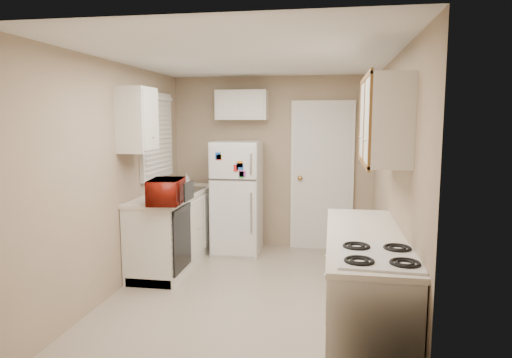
# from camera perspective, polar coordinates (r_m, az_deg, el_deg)

# --- Properties ---
(floor) EXTENTS (3.80, 3.80, 0.00)m
(floor) POSITION_cam_1_polar(r_m,az_deg,el_deg) (4.88, -0.99, -14.31)
(floor) COLOR #B6A793
(floor) RESTS_ON ground
(ceiling) EXTENTS (3.80, 3.80, 0.00)m
(ceiling) POSITION_cam_1_polar(r_m,az_deg,el_deg) (4.56, -1.06, 14.91)
(ceiling) COLOR white
(ceiling) RESTS_ON floor
(wall_left) EXTENTS (3.80, 3.80, 0.00)m
(wall_left) POSITION_cam_1_polar(r_m,az_deg,el_deg) (5.01, -16.97, 0.17)
(wall_left) COLOR tan
(wall_left) RESTS_ON floor
(wall_right) EXTENTS (3.80, 3.80, 0.00)m
(wall_right) POSITION_cam_1_polar(r_m,az_deg,el_deg) (4.53, 16.67, -0.57)
(wall_right) COLOR tan
(wall_right) RESTS_ON floor
(wall_back) EXTENTS (2.80, 2.80, 0.00)m
(wall_back) POSITION_cam_1_polar(r_m,az_deg,el_deg) (6.43, 2.04, 2.06)
(wall_back) COLOR tan
(wall_back) RESTS_ON floor
(wall_front) EXTENTS (2.80, 2.80, 0.00)m
(wall_front) POSITION_cam_1_polar(r_m,az_deg,el_deg) (2.75, -8.25, -5.46)
(wall_front) COLOR tan
(wall_front) RESTS_ON floor
(left_counter) EXTENTS (0.60, 1.80, 0.90)m
(left_counter) POSITION_cam_1_polar(r_m,az_deg,el_deg) (5.85, -10.10, -6.07)
(left_counter) COLOR silver
(left_counter) RESTS_ON floor
(dishwasher) EXTENTS (0.03, 0.58, 0.72)m
(dishwasher) POSITION_cam_1_polar(r_m,az_deg,el_deg) (5.19, -9.29, -7.33)
(dishwasher) COLOR black
(dishwasher) RESTS_ON floor
(sink) EXTENTS (0.54, 0.74, 0.16)m
(sink) POSITION_cam_1_polar(r_m,az_deg,el_deg) (5.90, -9.71, -1.87)
(sink) COLOR gray
(sink) RESTS_ON left_counter
(microwave) EXTENTS (0.52, 0.34, 0.33)m
(microwave) POSITION_cam_1_polar(r_m,az_deg,el_deg) (4.99, -11.14, -1.41)
(microwave) COLOR maroon
(microwave) RESTS_ON left_counter
(soap_bottle) EXTENTS (0.08, 0.09, 0.17)m
(soap_bottle) POSITION_cam_1_polar(r_m,az_deg,el_deg) (6.38, -8.66, 0.13)
(soap_bottle) COLOR silver
(soap_bottle) RESTS_ON left_counter
(window_blinds) EXTENTS (0.10, 0.98, 1.08)m
(window_blinds) POSITION_cam_1_polar(r_m,az_deg,el_deg) (5.92, -12.26, 5.30)
(window_blinds) COLOR silver
(window_blinds) RESTS_ON wall_left
(upper_cabinet_left) EXTENTS (0.30, 0.45, 0.70)m
(upper_cabinet_left) POSITION_cam_1_polar(r_m,az_deg,el_deg) (5.11, -14.61, 7.14)
(upper_cabinet_left) COLOR silver
(upper_cabinet_left) RESTS_ON wall_left
(refrigerator) EXTENTS (0.63, 0.61, 1.52)m
(refrigerator) POSITION_cam_1_polar(r_m,az_deg,el_deg) (6.16, -2.36, -2.33)
(refrigerator) COLOR silver
(refrigerator) RESTS_ON floor
(cabinet_over_fridge) EXTENTS (0.70, 0.30, 0.40)m
(cabinet_over_fridge) POSITION_cam_1_polar(r_m,az_deg,el_deg) (6.32, -1.75, 9.22)
(cabinet_over_fridge) COLOR silver
(cabinet_over_fridge) RESTS_ON wall_back
(interior_door) EXTENTS (0.86, 0.06, 2.08)m
(interior_door) POSITION_cam_1_polar(r_m,az_deg,el_deg) (6.36, 8.25, 0.29)
(interior_door) COLOR silver
(interior_door) RESTS_ON floor
(right_counter) EXTENTS (0.60, 2.00, 0.90)m
(right_counter) POSITION_cam_1_polar(r_m,az_deg,el_deg) (3.91, 13.25, -13.11)
(right_counter) COLOR silver
(right_counter) RESTS_ON floor
(stove) EXTENTS (0.56, 0.67, 0.79)m
(stove) POSITION_cam_1_polar(r_m,az_deg,el_deg) (3.37, 14.83, -17.67)
(stove) COLOR silver
(stove) RESTS_ON floor
(upper_cabinet_right) EXTENTS (0.30, 1.20, 0.70)m
(upper_cabinet_right) POSITION_cam_1_polar(r_m,az_deg,el_deg) (3.97, 15.74, 7.05)
(upper_cabinet_right) COLOR silver
(upper_cabinet_right) RESTS_ON wall_right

